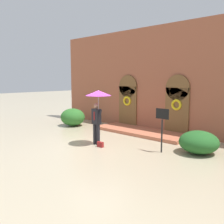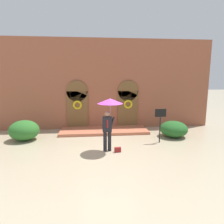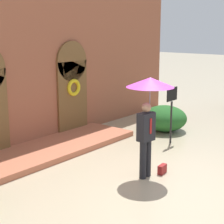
# 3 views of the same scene
# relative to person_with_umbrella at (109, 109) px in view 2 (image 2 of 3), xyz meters

# --- Properties ---
(ground_plane) EXTENTS (80.00, 80.00, 0.00)m
(ground_plane) POSITION_rel_person_with_umbrella_xyz_m (-0.05, 0.10, -1.91)
(ground_plane) COLOR tan
(building_facade) EXTENTS (14.00, 2.30, 5.60)m
(building_facade) POSITION_rel_person_with_umbrella_xyz_m (-0.05, 4.25, 0.77)
(building_facade) COLOR #9E563D
(building_facade) RESTS_ON ground
(person_with_umbrella) EXTENTS (1.10, 1.10, 2.36)m
(person_with_umbrella) POSITION_rel_person_with_umbrella_xyz_m (0.00, 0.00, 0.00)
(person_with_umbrella) COLOR black
(person_with_umbrella) RESTS_ON ground
(handbag) EXTENTS (0.29, 0.15, 0.22)m
(handbag) POSITION_rel_person_with_umbrella_xyz_m (0.34, -0.20, -1.80)
(handbag) COLOR maroon
(handbag) RESTS_ON ground
(sign_post) EXTENTS (0.56, 0.06, 1.72)m
(sign_post) POSITION_rel_person_with_umbrella_xyz_m (2.62, 0.90, -0.75)
(sign_post) COLOR black
(sign_post) RESTS_ON ground
(shrub_left) EXTENTS (1.53, 1.41, 1.05)m
(shrub_left) POSITION_rel_person_with_umbrella_xyz_m (-4.29, 1.98, -1.39)
(shrub_left) COLOR #2D6B28
(shrub_left) RESTS_ON ground
(shrub_right) EXTENTS (1.50, 1.51, 0.87)m
(shrub_right) POSITION_rel_person_with_umbrella_xyz_m (3.72, 1.79, -1.48)
(shrub_right) COLOR #235B23
(shrub_right) RESTS_ON ground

